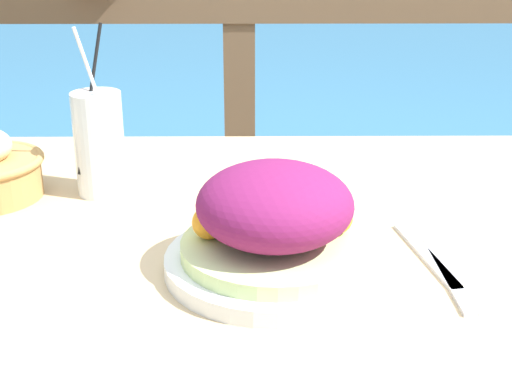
{
  "coord_description": "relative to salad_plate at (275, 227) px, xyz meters",
  "views": [
    {
      "loc": [
        0.02,
        -0.83,
        1.16
      ],
      "look_at": [
        0.03,
        0.02,
        0.83
      ],
      "focal_mm": 50.0,
      "sensor_mm": 36.0,
      "label": 1
    }
  ],
  "objects": [
    {
      "name": "knife",
      "position": [
        0.19,
        0.03,
        -0.05
      ],
      "size": [
        0.05,
        0.18,
        0.0
      ],
      "color": "silver",
      "rests_on": "patio_table"
    },
    {
      "name": "railing_fence",
      "position": [
        -0.05,
        0.85,
        -0.05
      ],
      "size": [
        2.8,
        0.08,
        1.02
      ],
      "color": "brown",
      "rests_on": "ground_plane"
    },
    {
      "name": "patio_table",
      "position": [
        -0.05,
        0.08,
        -0.15
      ],
      "size": [
        1.27,
        0.91,
        0.77
      ],
      "color": "tan",
      "rests_on": "ground_plane"
    },
    {
      "name": "fork",
      "position": [
        0.2,
        -0.02,
        -0.05
      ],
      "size": [
        0.02,
        0.18,
        0.0
      ],
      "color": "silver",
      "rests_on": "patio_table"
    },
    {
      "name": "drink_glass",
      "position": [
        -0.25,
        0.25,
        0.02
      ],
      "size": [
        0.07,
        0.08,
        0.25
      ],
      "color": "silver",
      "rests_on": "patio_table"
    },
    {
      "name": "sea_backdrop",
      "position": [
        -0.05,
        3.35,
        -0.59
      ],
      "size": [
        12.0,
        4.0,
        0.46
      ],
      "color": "teal",
      "rests_on": "ground_plane"
    },
    {
      "name": "salad_plate",
      "position": [
        0.0,
        0.0,
        0.0
      ],
      "size": [
        0.26,
        0.26,
        0.13
      ],
      "color": "silver",
      "rests_on": "patio_table"
    }
  ]
}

